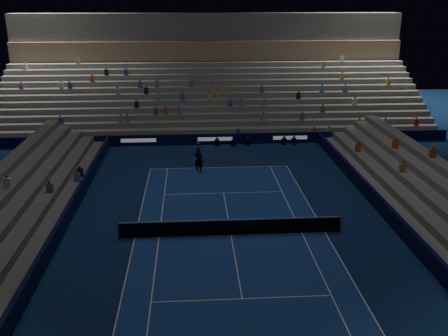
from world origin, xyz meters
TOP-DOWN VIEW (x-y plane):
  - ground at (0.00, 0.00)m, footprint 90.00×90.00m
  - court_surface at (0.00, 0.00)m, footprint 10.97×23.77m
  - sponsor_barrier_far at (0.00, 18.50)m, footprint 44.00×0.25m
  - sponsor_barrier_east at (9.70, 0.00)m, footprint 0.25×37.00m
  - sponsor_barrier_west at (-9.70, 0.00)m, footprint 0.25×37.00m
  - grandstand_main at (0.00, 27.90)m, footprint 44.00×15.20m
  - tennis_net at (0.00, 0.00)m, footprint 12.90×0.10m
  - tennis_player at (-1.64, 10.92)m, footprint 0.85×0.71m
  - broadcast_camera at (1.67, 17.89)m, footprint 0.50×0.89m

SIDE VIEW (x-z plane):
  - ground at x=0.00m, z-range 0.00..0.00m
  - court_surface at x=0.00m, z-range 0.00..0.01m
  - broadcast_camera at x=1.67m, z-range 0.01..0.54m
  - sponsor_barrier_far at x=0.00m, z-range 0.00..1.00m
  - sponsor_barrier_east at x=9.70m, z-range 0.00..1.00m
  - sponsor_barrier_west at x=-9.70m, z-range 0.00..1.00m
  - tennis_net at x=0.00m, z-range -0.05..1.05m
  - tennis_player at x=-1.64m, z-range 0.00..2.00m
  - grandstand_main at x=0.00m, z-range -2.22..8.98m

